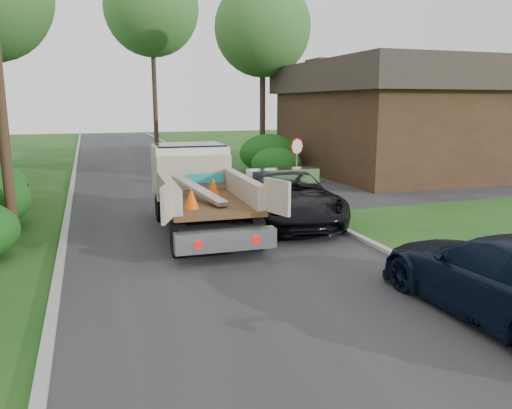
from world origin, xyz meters
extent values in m
plane|color=#184A15|center=(0.00, 0.00, 0.00)|extent=(120.00, 120.00, 0.00)
cube|color=#28282B|center=(0.00, 10.00, 0.00)|extent=(8.00, 90.00, 0.02)
cube|color=#28282B|center=(12.00, 9.00, 0.01)|extent=(16.00, 7.00, 0.02)
cube|color=#9E9E99|center=(-4.10, 10.00, 0.06)|extent=(0.20, 90.00, 0.12)
cube|color=#9E9E99|center=(4.10, 10.00, 0.06)|extent=(0.20, 90.00, 0.12)
cylinder|color=slate|center=(5.20, 9.00, 1.00)|extent=(0.06, 0.06, 2.00)
cylinder|color=#B20A0A|center=(5.20, 9.00, 2.10)|extent=(0.71, 0.32, 0.76)
cube|color=#372416|center=(13.00, 14.00, 2.25)|extent=(9.00, 12.00, 4.50)
cube|color=#332B26|center=(13.00, 14.00, 5.30)|extent=(9.72, 12.96, 1.60)
cube|color=#332B26|center=(13.00, 14.00, 6.10)|extent=(9.72, 1.80, 0.20)
ellipsoid|color=#114A13|center=(5.80, 13.00, 0.85)|extent=(2.60, 2.60, 1.70)
ellipsoid|color=#114A13|center=(6.50, 16.00, 1.10)|extent=(3.38, 3.38, 2.21)
cylinder|color=#2D2119|center=(7.50, 20.00, 4.25)|extent=(0.36, 0.36, 8.50)
sphere|color=#2E6C27|center=(7.50, 20.00, 8.50)|extent=(6.00, 6.00, 6.00)
cylinder|color=#2D2119|center=(2.00, 30.00, 5.50)|extent=(0.36, 0.36, 11.00)
sphere|color=#2E6C27|center=(2.00, 30.00, 11.00)|extent=(7.20, 7.20, 7.20)
cylinder|color=black|center=(-1.06, 5.90, 0.49)|extent=(0.37, 1.00, 0.99)
cylinder|color=black|center=(1.03, 5.82, 0.49)|extent=(0.37, 1.00, 0.99)
cylinder|color=black|center=(-1.21, 1.73, 0.49)|extent=(0.37, 1.00, 0.99)
cylinder|color=black|center=(0.87, 1.65, 0.49)|extent=(0.37, 1.00, 0.99)
cube|color=black|center=(-0.09, 3.89, 0.68)|extent=(2.43, 6.45, 0.26)
cube|color=white|center=(0.00, 6.19, 1.65)|extent=(2.49, 2.06, 1.70)
cube|color=black|center=(0.00, 6.19, 2.25)|extent=(2.32, 1.89, 0.60)
cube|color=#472D19|center=(-0.12, 3.12, 1.10)|extent=(2.56, 4.04, 0.13)
cube|color=beige|center=(-0.04, 5.09, 1.70)|extent=(2.42, 0.20, 1.10)
cube|color=beige|center=(-1.21, 3.16, 1.48)|extent=(0.41, 3.74, 0.66)
cube|color=beige|center=(0.98, 3.08, 1.48)|extent=(0.41, 3.74, 0.66)
cube|color=silver|center=(-0.20, 0.76, 0.60)|extent=(2.54, 0.48, 0.49)
cube|color=#B20505|center=(-0.92, 0.59, 0.60)|extent=(0.18, 0.05, 0.18)
cube|color=#B20505|center=(0.50, 0.53, 0.60)|extent=(0.18, 0.05, 0.18)
cube|color=beige|center=(-1.57, 0.97, 1.59)|extent=(0.45, 0.95, 0.88)
cube|color=beige|center=(1.18, 0.87, 1.59)|extent=(0.39, 0.97, 0.88)
cube|color=silver|center=(-0.33, 3.24, 1.47)|extent=(1.10, 2.82, 0.51)
cone|color=#F2590A|center=(-0.76, 2.15, 1.44)|extent=(0.41, 0.41, 0.55)
cone|color=#F2590A|center=(0.24, 3.76, 1.44)|extent=(0.41, 0.41, 0.55)
cube|color=#148C84|center=(0.22, 4.81, 1.55)|extent=(1.21, 0.15, 0.31)
imported|color=black|center=(2.95, 4.50, 0.85)|extent=(3.72, 6.46, 1.70)
imported|color=black|center=(3.80, -3.97, 0.80)|extent=(2.30, 5.53, 1.60)
camera|label=1|loc=(-3.27, -10.68, 3.91)|focal=35.00mm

